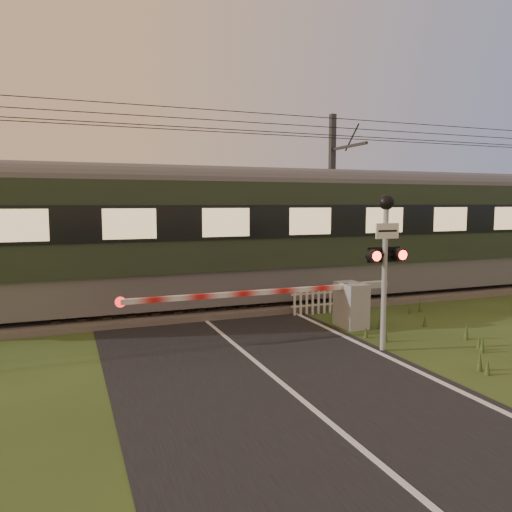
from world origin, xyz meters
name	(u,v)px	position (x,y,z in m)	size (l,w,h in m)	color
ground	(274,378)	(0.00, 0.00, 0.00)	(160.00, 160.00, 0.00)	#2E3D17
road	(280,382)	(0.02, -0.23, 0.01)	(6.00, 140.00, 0.03)	black
track_bed	(192,308)	(0.00, 6.50, 0.07)	(140.00, 3.40, 0.39)	#47423D
overhead_wires	(189,121)	(0.00, 6.50, 5.72)	(120.00, 0.62, 0.62)	black
boom_gate	(341,303)	(3.13, 2.88, 0.67)	(7.15, 0.92, 1.22)	gray
crossing_signal	(385,244)	(2.96, 0.76, 2.40)	(0.89, 0.36, 3.48)	gray
picket_fence	(324,300)	(3.60, 4.60, 0.41)	(2.17, 0.07, 0.81)	silver
catenary_mast	(333,198)	(6.18, 8.72, 3.48)	(0.21, 2.46, 6.69)	#2D2D30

